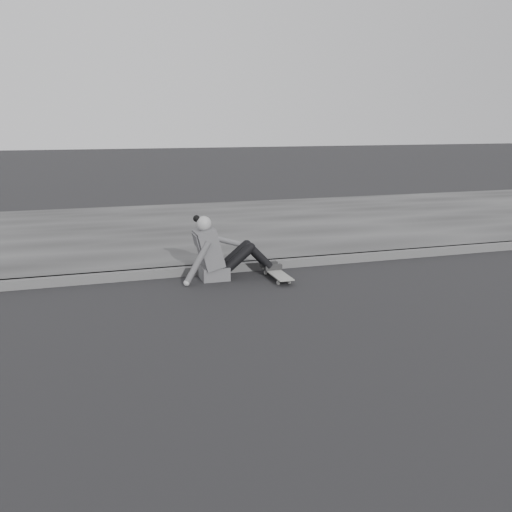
{
  "coord_description": "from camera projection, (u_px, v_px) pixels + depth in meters",
  "views": [
    {
      "loc": [
        -3.72,
        -4.92,
        2.07
      ],
      "look_at": [
        -1.73,
        1.37,
        0.5
      ],
      "focal_mm": 40.0,
      "sensor_mm": 36.0,
      "label": 1
    }
  ],
  "objects": [
    {
      "name": "sidewalk",
      "position": [
        275.0,
        224.0,
        11.31
      ],
      "size": [
        24.0,
        6.0,
        0.12
      ],
      "primitive_type": "cube",
      "color": "#363636",
      "rests_on": "ground"
    },
    {
      "name": "skateboard",
      "position": [
        277.0,
        274.0,
        7.62
      ],
      "size": [
        0.2,
        0.78,
        0.09
      ],
      "color": "gray",
      "rests_on": "ground"
    },
    {
      "name": "ground",
      "position": [
        447.0,
        318.0,
        6.13
      ],
      "size": [
        80.0,
        80.0,
        0.0
      ],
      "primitive_type": "plane",
      "color": "black",
      "rests_on": "ground"
    },
    {
      "name": "curb",
      "position": [
        342.0,
        259.0,
        8.51
      ],
      "size": [
        24.0,
        0.16,
        0.12
      ],
      "primitive_type": "cube",
      "color": "#4C4C4C",
      "rests_on": "ground"
    },
    {
      "name": "seated_woman",
      "position": [
        219.0,
        253.0,
        7.57
      ],
      "size": [
        1.38,
        0.46,
        0.88
      ],
      "color": "#4E4E51",
      "rests_on": "ground"
    }
  ]
}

